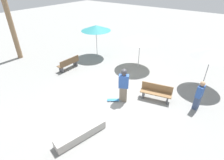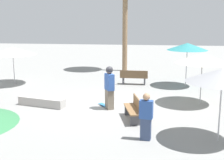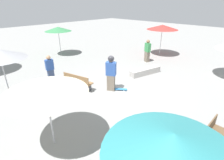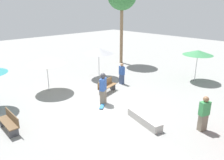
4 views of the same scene
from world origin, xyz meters
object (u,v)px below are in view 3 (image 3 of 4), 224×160
object	(u,v)px
concrete_ledge	(145,71)
shade_umbrella_green	(58,29)
bench_far	(211,138)
bench_near	(78,82)
shade_umbrella_teal	(173,144)
skater_main	(111,72)
bystander_watching	(50,69)
shade_umbrella_red	(162,27)
bystander_far	(147,51)
shade_umbrella_cream	(45,86)
skateboard	(119,89)

from	to	relation	value
concrete_ledge	shade_umbrella_green	xyz separation A→B (m)	(-7.82, -1.31, 1.96)
bench_far	bench_near	bearing A→B (deg)	-85.39
shade_umbrella_teal	shade_umbrella_green	xyz separation A→B (m)	(-12.72, 5.42, -0.10)
skater_main	concrete_ledge	world-z (taller)	skater_main
bystander_watching	skater_main	bearing A→B (deg)	-54.59
skater_main	bench_near	distance (m)	1.82
shade_umbrella_red	bystander_far	world-z (taller)	shade_umbrella_red
bench_near	bench_far	distance (m)	6.31
bench_near	bystander_watching	size ratio (longest dim) A/B	1.07
skater_main	bystander_watching	bearing A→B (deg)	177.12
bench_near	shade_umbrella_red	world-z (taller)	shade_umbrella_red
shade_umbrella_cream	shade_umbrella_green	world-z (taller)	shade_umbrella_green
skater_main	bench_near	bearing A→B (deg)	-168.79
skateboard	bystander_watching	size ratio (longest dim) A/B	0.49
bench_far	shade_umbrella_cream	size ratio (longest dim) A/B	0.66
shade_umbrella_green	bystander_watching	bearing A→B (deg)	-36.28
shade_umbrella_teal	bystander_far	distance (m)	11.04
skateboard	bystander_far	xyz separation A→B (m)	(-1.66, 4.99, 0.78)
bench_near	shade_umbrella_red	size ratio (longest dim) A/B	0.66
shade_umbrella_red	bystander_watching	distance (m)	9.50
bench_near	shade_umbrella_cream	xyz separation A→B (m)	(2.62, -2.85, 1.66)
bench_far	bystander_far	xyz separation A→B (m)	(-6.32, 6.02, 0.41)
concrete_ledge	shade_umbrella_red	xyz separation A→B (m)	(-1.63, 4.57, 2.12)
bench_far	bystander_far	size ratio (longest dim) A/B	0.96
skateboard	bench_near	distance (m)	2.19
bystander_watching	bystander_far	bearing A→B (deg)	-6.56
bystander_watching	shade_umbrella_teal	bearing A→B (deg)	-95.50
skateboard	shade_umbrella_teal	bearing A→B (deg)	-77.39
skater_main	bystander_watching	world-z (taller)	skater_main
bench_far	shade_umbrella_red	xyz separation A→B (m)	(-6.57, 8.36, 1.89)
concrete_ledge	bench_far	world-z (taller)	bench_far
concrete_ledge	shade_umbrella_teal	distance (m)	8.58
shade_umbrella_red	bystander_far	xyz separation A→B (m)	(0.25, -2.34, -1.48)
concrete_ledge	bystander_watching	size ratio (longest dim) A/B	1.44
shade_umbrella_cream	shade_umbrella_red	world-z (taller)	shade_umbrella_red
concrete_ledge	bystander_far	world-z (taller)	bystander_far
bench_far	shade_umbrella_green	size ratio (longest dim) A/B	0.69
shade_umbrella_cream	bystander_far	distance (m)	9.70
concrete_ledge	shade_umbrella_green	distance (m)	8.17
shade_umbrella_cream	bystander_watching	bearing A→B (deg)	152.49
concrete_ledge	bystander_watching	bearing A→B (deg)	-125.13
bench_near	bystander_far	size ratio (longest dim) A/B	0.99
shade_umbrella_green	concrete_ledge	bearing A→B (deg)	9.54
bench_near	bench_far	world-z (taller)	same
bench_far	bystander_watching	xyz separation A→B (m)	(-8.21, -0.86, 0.34)
skater_main	bench_far	world-z (taller)	skater_main
bench_far	bystander_far	distance (m)	8.74
shade_umbrella_teal	skateboard	bearing A→B (deg)	139.25
shade_umbrella_teal	skater_main	bearing A→B (deg)	143.19
bystander_far	shade_umbrella_cream	bearing A→B (deg)	126.95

